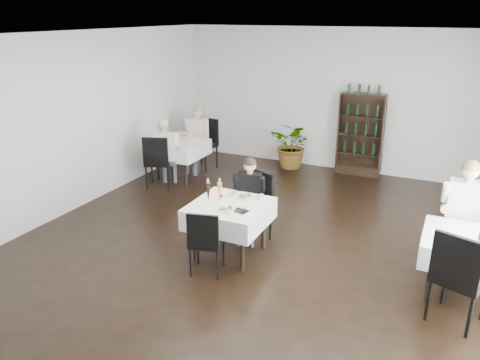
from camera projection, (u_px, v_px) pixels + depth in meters
name	position (u px, v px, depth m)	size (l,w,h in m)	color
room_shell	(249.00, 156.00, 6.12)	(9.00, 9.00, 9.00)	black
wine_shelf	(360.00, 135.00, 9.76)	(0.90, 0.28, 1.75)	black
main_table	(230.00, 214.00, 6.53)	(1.03, 1.03, 0.77)	black
left_table	(180.00, 149.00, 9.63)	(0.98, 0.98, 0.77)	black
right_table	(465.00, 248.00, 5.58)	(0.98, 0.98, 0.77)	black
potted_tree	(293.00, 145.00, 10.27)	(0.93, 0.81, 1.04)	#275C1F
main_chair_far	(255.00, 201.00, 7.02)	(0.63, 0.63, 1.05)	black
main_chair_near	(205.00, 239.00, 6.04)	(0.50, 0.51, 0.91)	black
left_chair_far	(205.00, 140.00, 10.23)	(0.55, 0.56, 1.10)	black
left_chair_near	(158.00, 159.00, 9.02)	(0.63, 0.63, 1.06)	black
right_chair_far	(468.00, 238.00, 6.11)	(0.48, 0.48, 0.87)	black
right_chair_near	(458.00, 273.00, 5.01)	(0.65, 0.66, 1.12)	black
diner_main	(249.00, 193.00, 6.94)	(0.53, 0.55, 1.28)	#3B3B42
diner_left_far	(196.00, 134.00, 9.96)	(0.53, 0.53, 1.42)	#3B3B42
diner_left_near	(165.00, 148.00, 9.02)	(0.62, 0.65, 1.40)	#3B3B42
diner_right_far	(464.00, 209.00, 6.03)	(0.58, 0.58, 1.53)	#3B3B42
plate_far	(245.00, 197.00, 6.68)	(0.24, 0.24, 0.07)	white
plate_near	(226.00, 210.00, 6.26)	(0.24, 0.24, 0.07)	white
pilsner_dark	(208.00, 192.00, 6.54)	(0.08, 0.08, 0.34)	black
pilsner_lager	(220.00, 191.00, 6.58)	(0.07, 0.07, 0.32)	gold
coke_bottle	(221.00, 195.00, 6.57)	(0.06, 0.06, 0.22)	silver
napkin_cutlery	(240.00, 211.00, 6.24)	(0.22, 0.22, 0.02)	black
pepper_mill	(480.00, 237.00, 5.44)	(0.04, 0.04, 0.10)	black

